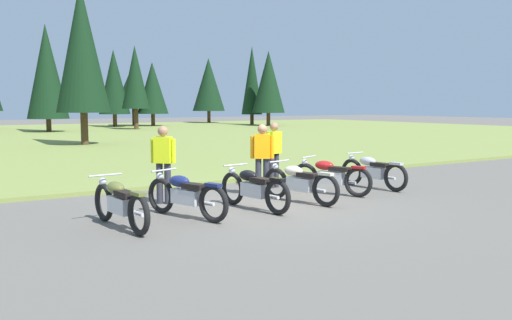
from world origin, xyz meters
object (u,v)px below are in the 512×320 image
(rider_checking_bike, at_px, (262,155))
(rider_near_row_end, at_px, (163,160))
(motorcycle_navy, at_px, (186,195))
(motorcycle_black, at_px, (254,188))
(rider_with_back_turned, at_px, (274,151))
(motorcycle_olive, at_px, (120,203))
(motorcycle_red, at_px, (331,176))
(motorcycle_silver, at_px, (373,171))
(motorcycle_cream, at_px, (299,182))

(rider_checking_bike, distance_m, rider_near_row_end, 2.33)
(motorcycle_navy, distance_m, motorcycle_black, 1.50)
(rider_near_row_end, bearing_deg, motorcycle_navy, -96.94)
(motorcycle_navy, relative_size, rider_with_back_turned, 1.20)
(motorcycle_olive, bearing_deg, rider_near_row_end, 49.11)
(motorcycle_olive, distance_m, motorcycle_red, 5.38)
(motorcycle_red, distance_m, rider_checking_bike, 1.72)
(rider_checking_bike, bearing_deg, motorcycle_silver, -9.34)
(motorcycle_black, xyz_separation_m, rider_checking_bike, (1.00, 1.25, 0.51))
(motorcycle_red, xyz_separation_m, rider_with_back_turned, (-0.58, 1.55, 0.51))
(rider_checking_bike, bearing_deg, motorcycle_cream, -77.47)
(motorcycle_black, xyz_separation_m, motorcycle_red, (2.51, 0.61, 0.00))
(motorcycle_cream, relative_size, motorcycle_silver, 0.98)
(motorcycle_black, height_order, rider_checking_bike, rider_checking_bike)
(motorcycle_olive, height_order, motorcycle_navy, same)
(motorcycle_olive, distance_m, motorcycle_silver, 6.89)
(motorcycle_navy, bearing_deg, motorcycle_black, 0.16)
(motorcycle_cream, bearing_deg, rider_checking_bike, 102.53)
(motorcycle_cream, xyz_separation_m, motorcycle_silver, (2.76, 0.62, 0.00))
(motorcycle_cream, bearing_deg, rider_with_back_turned, 71.42)
(motorcycle_black, bearing_deg, motorcycle_olive, -176.42)
(motorcycle_silver, bearing_deg, motorcycle_black, -169.28)
(motorcycle_olive, distance_m, motorcycle_navy, 1.32)
(rider_checking_bike, bearing_deg, rider_near_row_end, 172.61)
(motorcycle_olive, height_order, motorcycle_red, same)
(motorcycle_olive, xyz_separation_m, motorcycle_cream, (4.06, 0.31, 0.00))
(motorcycle_red, distance_m, motorcycle_silver, 1.51)
(motorcycle_silver, bearing_deg, rider_checking_bike, 170.66)
(motorcycle_navy, xyz_separation_m, motorcycle_black, (1.50, 0.00, 0.00))
(motorcycle_olive, bearing_deg, rider_checking_bike, 20.57)
(motorcycle_cream, relative_size, rider_near_row_end, 1.23)
(motorcycle_navy, height_order, motorcycle_red, same)
(motorcycle_red, distance_m, rider_with_back_turned, 1.73)
(motorcycle_black, relative_size, motorcycle_silver, 1.00)
(rider_with_back_turned, bearing_deg, motorcycle_red, -69.44)
(motorcycle_navy, distance_m, rider_with_back_turned, 4.09)
(motorcycle_olive, bearing_deg, rider_with_back_turned, 26.20)
(motorcycle_black, xyz_separation_m, motorcycle_silver, (4.01, 0.76, 0.00))
(motorcycle_cream, relative_size, rider_with_back_turned, 1.23)
(rider_near_row_end, bearing_deg, rider_with_back_turned, 10.51)
(motorcycle_navy, relative_size, motorcycle_black, 0.96)
(rider_near_row_end, bearing_deg, motorcycle_olive, -130.89)
(motorcycle_cream, bearing_deg, rider_near_row_end, 151.06)
(motorcycle_olive, relative_size, motorcycle_silver, 1.00)
(motorcycle_navy, xyz_separation_m, rider_with_back_turned, (3.43, 2.16, 0.51))
(motorcycle_silver, bearing_deg, motorcycle_olive, -172.19)
(motorcycle_navy, xyz_separation_m, rider_near_row_end, (0.19, 1.56, 0.51))
(motorcycle_silver, distance_m, rider_checking_bike, 3.09)
(motorcycle_red, relative_size, rider_checking_bike, 1.18)
(motorcycle_red, xyz_separation_m, rider_checking_bike, (-1.51, 0.65, 0.51))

